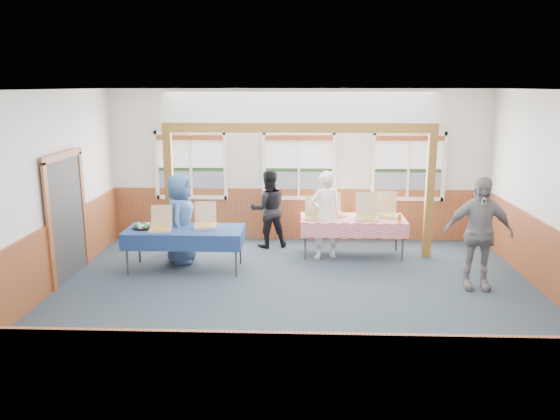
{
  "coord_description": "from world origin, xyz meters",
  "views": [
    {
      "loc": [
        0.05,
        -7.99,
        3.26
      ],
      "look_at": [
        -0.3,
        1.0,
        1.2
      ],
      "focal_mm": 35.0,
      "sensor_mm": 36.0,
      "label": 1
    }
  ],
  "objects_px": {
    "woman_black": "(268,209)",
    "table_left": "(185,231)",
    "woman_white": "(325,215)",
    "man_blue": "(180,219)",
    "table_right": "(353,220)",
    "person_grey": "(478,233)"
  },
  "relations": [
    {
      "from": "table_right",
      "to": "woman_black",
      "type": "bearing_deg",
      "value": 178.67
    },
    {
      "from": "man_blue",
      "to": "woman_white",
      "type": "bearing_deg",
      "value": -83.79
    },
    {
      "from": "table_right",
      "to": "woman_black",
      "type": "distance_m",
      "value": 1.76
    },
    {
      "from": "man_blue",
      "to": "person_grey",
      "type": "relative_size",
      "value": 0.91
    },
    {
      "from": "table_left",
      "to": "woman_black",
      "type": "relative_size",
      "value": 1.41
    },
    {
      "from": "woman_black",
      "to": "person_grey",
      "type": "distance_m",
      "value": 4.18
    },
    {
      "from": "table_left",
      "to": "table_right",
      "type": "height_order",
      "value": "same"
    },
    {
      "from": "woman_white",
      "to": "woman_black",
      "type": "height_order",
      "value": "woman_white"
    },
    {
      "from": "table_left",
      "to": "person_grey",
      "type": "bearing_deg",
      "value": 5.01
    },
    {
      "from": "woman_black",
      "to": "person_grey",
      "type": "xyz_separation_m",
      "value": [
        3.53,
        -2.23,
        0.13
      ]
    },
    {
      "from": "woman_black",
      "to": "table_left",
      "type": "bearing_deg",
      "value": 30.23
    },
    {
      "from": "woman_white",
      "to": "person_grey",
      "type": "relative_size",
      "value": 0.92
    },
    {
      "from": "woman_white",
      "to": "man_blue",
      "type": "xyz_separation_m",
      "value": [
        -2.71,
        -0.34,
        -0.01
      ]
    },
    {
      "from": "table_right",
      "to": "woman_white",
      "type": "bearing_deg",
      "value": -143.58
    },
    {
      "from": "table_left",
      "to": "table_right",
      "type": "bearing_deg",
      "value": 30.62
    },
    {
      "from": "table_left",
      "to": "table_right",
      "type": "xyz_separation_m",
      "value": [
        3.09,
        0.95,
        -0.0
      ]
    },
    {
      "from": "woman_white",
      "to": "person_grey",
      "type": "height_order",
      "value": "person_grey"
    },
    {
      "from": "table_left",
      "to": "woman_white",
      "type": "xyz_separation_m",
      "value": [
        2.54,
        0.75,
        0.15
      ]
    },
    {
      "from": "woman_white",
      "to": "table_right",
      "type": "bearing_deg",
      "value": 179.95
    },
    {
      "from": "table_left",
      "to": "woman_black",
      "type": "bearing_deg",
      "value": 60.07
    },
    {
      "from": "table_left",
      "to": "man_blue",
      "type": "xyz_separation_m",
      "value": [
        -0.16,
        0.41,
        0.14
      ]
    },
    {
      "from": "table_left",
      "to": "man_blue",
      "type": "height_order",
      "value": "man_blue"
    }
  ]
}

